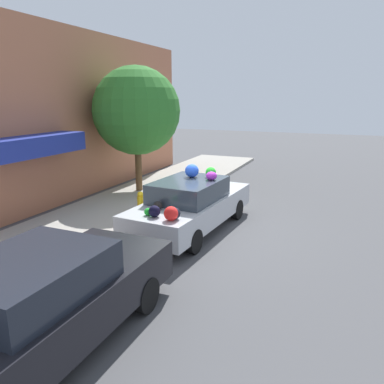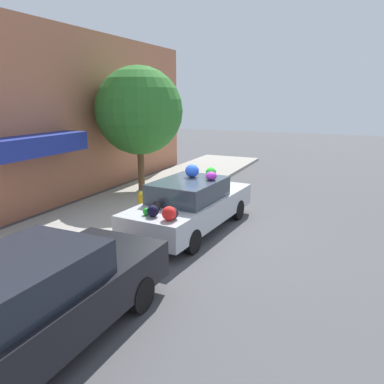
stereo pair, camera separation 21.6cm
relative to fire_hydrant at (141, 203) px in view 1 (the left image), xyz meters
The scene contains 7 objects.
ground_plane 1.73m from the fire_hydrant, 99.78° to the right, with size 60.00×60.00×0.00m, color #4C4C4F.
sidewalk_curb 1.17m from the fire_hydrant, 104.90° to the left, with size 24.00×3.20×0.13m.
building_facade 4.06m from the fire_hydrant, 96.38° to the left, with size 18.00×1.20×5.78m.
street_tree 3.97m from the fire_hydrant, 31.66° to the left, with size 3.13×3.13×4.48m.
fire_hydrant is the anchor object (origin of this frame).
art_car 1.82m from the fire_hydrant, 100.62° to the right, with size 4.66×2.02×1.77m.
parked_car_plain 6.02m from the fire_hydrant, 162.49° to the right, with size 4.52×1.84×1.49m.
Camera 1 is at (-8.90, -3.90, 3.52)m, focal length 35.00 mm.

